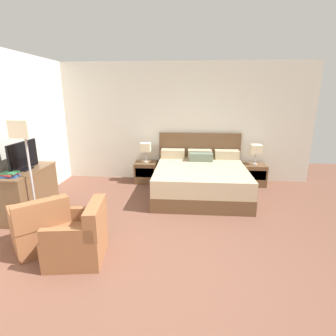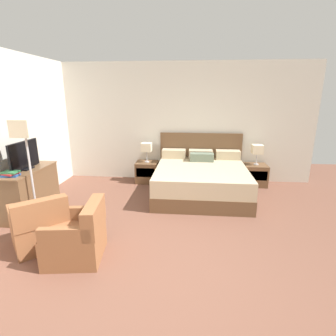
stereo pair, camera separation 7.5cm
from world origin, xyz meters
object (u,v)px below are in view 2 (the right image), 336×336
object	(u,v)px
bed	(201,179)
book_blue_cover	(10,174)
tv	(24,156)
book_red_cover	(11,175)
nightstand_right	(255,175)
nightstand_left	(147,172)
table_lamp_left	(147,147)
armchair_by_window	(40,227)
table_lamp_right	(257,150)
floor_lamp	(26,138)
book_small_top	(10,172)
dresser	(29,191)
armchair_companion	(78,237)

from	to	relation	value
bed	book_blue_cover	xyz separation A→B (m)	(-3.05, -1.64, 0.53)
tv	book_red_cover	distance (m)	0.46
nightstand_right	nightstand_left	bearing A→B (deg)	180.00
table_lamp_left	armchair_by_window	bearing A→B (deg)	-109.08
nightstand_left	table_lamp_right	bearing A→B (deg)	0.03
nightstand_left	floor_lamp	world-z (taller)	floor_lamp
nightstand_left	armchair_by_window	world-z (taller)	armchair_by_window
nightstand_right	table_lamp_right	bearing A→B (deg)	90.00
table_lamp_right	armchair_by_window	xyz separation A→B (m)	(-3.57, -2.91, -0.57)
book_small_top	armchair_by_window	distance (m)	1.13
dresser	table_lamp_left	bearing A→B (deg)	47.34
table_lamp_right	armchair_by_window	distance (m)	4.64
tv	armchair_companion	bearing A→B (deg)	-40.65
table_lamp_left	tv	size ratio (longest dim) A/B	0.61
bed	book_small_top	size ratio (longest dim) A/B	8.79
book_blue_cover	nightstand_right	bearing A→B (deg)	28.29
armchair_by_window	armchair_companion	size ratio (longest dim) A/B	1.25
nightstand_right	dresser	bearing A→B (deg)	-156.07
table_lamp_left	armchair_by_window	xyz separation A→B (m)	(-1.01, -2.91, -0.57)
nightstand_left	table_lamp_left	bearing A→B (deg)	90.00
nightstand_left	table_lamp_left	distance (m)	0.60
book_small_top	armchair_by_window	xyz separation A→B (m)	(0.75, -0.58, -0.60)
nightstand_left	book_small_top	size ratio (longest dim) A/B	2.25
dresser	book_small_top	distance (m)	0.62
table_lamp_left	bed	bearing A→B (deg)	-28.39
bed	armchair_companion	size ratio (longest dim) A/B	2.60
book_red_cover	book_blue_cover	size ratio (longest dim) A/B	1.29
armchair_companion	book_red_cover	bearing A→B (deg)	150.20
table_lamp_left	book_blue_cover	distance (m)	2.92
floor_lamp	book_small_top	bearing A→B (deg)	-179.60
bed	floor_lamp	xyz separation A→B (m)	(-2.70, -1.64, 1.09)
nightstand_left	nightstand_right	world-z (taller)	same
nightstand_left	nightstand_right	xyz separation A→B (m)	(2.56, 0.00, 0.00)
table_lamp_left	table_lamp_right	xyz separation A→B (m)	(2.56, 0.00, 0.00)
book_red_cover	floor_lamp	world-z (taller)	floor_lamp
table_lamp_left	book_red_cover	distance (m)	2.93
dresser	book_blue_cover	xyz separation A→B (m)	(0.01, -0.41, 0.44)
table_lamp_left	tv	distance (m)	2.62
table_lamp_right	tv	size ratio (longest dim) A/B	0.61
table_lamp_left	armchair_by_window	size ratio (longest dim) A/B	0.48
nightstand_left	table_lamp_right	size ratio (longest dim) A/B	1.10
table_lamp_right	armchair_companion	xyz separation A→B (m)	(-2.92, -3.14, -0.57)
nightstand_right	book_blue_cover	xyz separation A→B (m)	(-4.33, -2.33, 0.61)
floor_lamp	armchair_by_window	bearing A→B (deg)	-54.77
book_small_top	armchair_companion	bearing A→B (deg)	-29.90
nightstand_right	armchair_by_window	size ratio (longest dim) A/B	0.53
nightstand_left	tv	size ratio (longest dim) A/B	0.67
tv	book_small_top	size ratio (longest dim) A/B	3.33
table_lamp_right	tv	xyz separation A→B (m)	(-4.34, -1.92, 0.20)
nightstand_left	armchair_by_window	distance (m)	3.08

